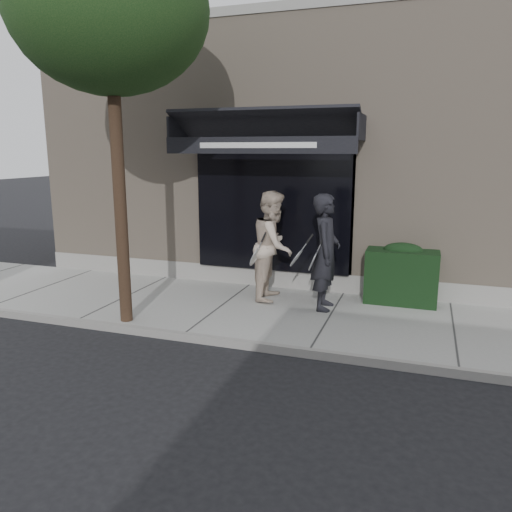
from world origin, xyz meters
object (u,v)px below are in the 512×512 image
(pedestrian_front, at_px, (326,252))
(pedestrian_back, at_px, (273,246))
(street_tree, at_px, (109,8))
(hedge, at_px, (402,274))

(pedestrian_front, bearing_deg, pedestrian_back, 164.04)
(street_tree, relative_size, pedestrian_back, 3.04)
(hedge, xyz_separation_m, street_tree, (-4.30, -2.55, 4.32))
(hedge, xyz_separation_m, pedestrian_front, (-1.28, -0.83, 0.50))
(hedge, distance_m, street_tree, 6.61)
(hedge, height_order, pedestrian_front, pedestrian_front)
(pedestrian_front, xyz_separation_m, pedestrian_back, (-1.06, 0.30, -0.00))
(street_tree, xyz_separation_m, pedestrian_front, (3.02, 1.72, -3.82))
(street_tree, bearing_deg, hedge, 30.67)
(pedestrian_front, distance_m, pedestrian_back, 1.10)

